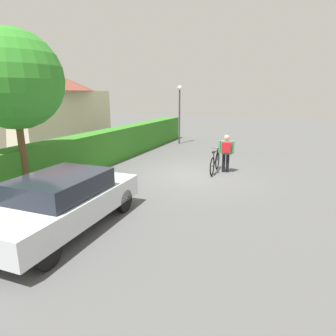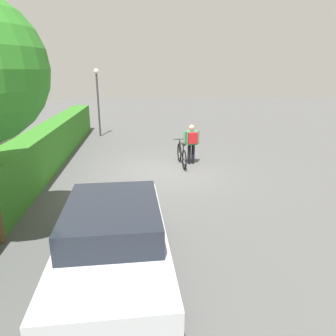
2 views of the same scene
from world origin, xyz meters
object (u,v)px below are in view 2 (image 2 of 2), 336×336
(parked_car_near, at_px, (114,236))
(street_lamp, at_px, (98,92))
(person_rider, at_px, (192,141))
(bicycle, at_px, (182,155))

(parked_car_near, xyz_separation_m, street_lamp, (12.53, 1.68, 1.69))
(parked_car_near, bearing_deg, person_rider, -20.78)
(bicycle, distance_m, person_rider, 0.68)
(street_lamp, bearing_deg, parked_car_near, -172.36)
(parked_car_near, relative_size, street_lamp, 1.19)
(parked_car_near, height_order, bicycle, parked_car_near)
(bicycle, bearing_deg, parked_car_near, 161.92)
(parked_car_near, distance_m, person_rider, 7.12)
(bicycle, xyz_separation_m, street_lamp, (6.04, 3.80, 2.00))
(parked_car_near, height_order, street_lamp, street_lamp)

